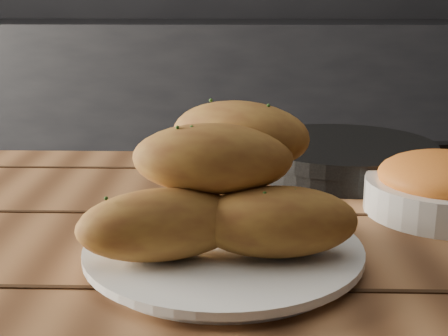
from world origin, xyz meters
TOP-DOWN VIEW (x-y plane):
  - counter at (0.00, 1.70)m, footprint 2.80×0.60m
  - table at (0.22, -0.30)m, footprint 1.48×0.81m
  - plate at (0.13, -0.33)m, footprint 0.27×0.27m
  - bread_rolls at (0.13, -0.33)m, footprint 0.27×0.23m
  - skillet at (0.30, -0.00)m, footprint 0.40×0.27m
  - bowl at (0.39, -0.18)m, footprint 0.19×0.19m

SIDE VIEW (x-z plane):
  - counter at x=0.00m, z-range 0.00..0.90m
  - table at x=0.22m, z-range 0.27..1.02m
  - plate at x=0.13m, z-range 0.75..0.77m
  - skillet at x=0.30m, z-range 0.75..0.80m
  - bowl at x=0.39m, z-range 0.75..0.82m
  - bread_rolls at x=0.13m, z-range 0.76..0.89m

